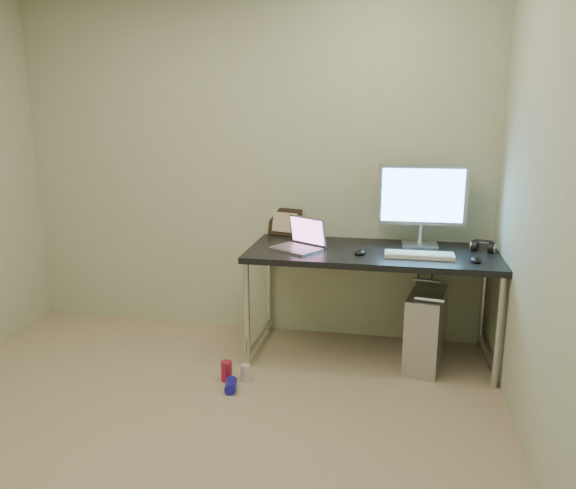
# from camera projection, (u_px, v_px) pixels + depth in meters

# --- Properties ---
(floor) EXTENTS (3.50, 3.50, 0.00)m
(floor) POSITION_uv_depth(u_px,v_px,m) (161.00, 458.00, 2.74)
(floor) COLOR tan
(floor) RESTS_ON ground
(wall_back) EXTENTS (3.50, 0.02, 2.50)m
(wall_back) POSITION_uv_depth(u_px,v_px,m) (249.00, 167.00, 4.12)
(wall_back) COLOR beige
(wall_back) RESTS_ON ground
(desk) EXTENTS (1.64, 0.72, 0.75)m
(desk) POSITION_uv_depth(u_px,v_px,m) (372.00, 262.00, 3.74)
(desk) COLOR black
(desk) RESTS_ON ground
(tower_computer) EXTENTS (0.30, 0.51, 0.54)m
(tower_computer) POSITION_uv_depth(u_px,v_px,m) (426.00, 329.00, 3.70)
(tower_computer) COLOR #ADADB2
(tower_computer) RESTS_ON ground
(cable_a) EXTENTS (0.01, 0.16, 0.69)m
(cable_a) POSITION_uv_depth(u_px,v_px,m) (417.00, 289.00, 4.03)
(cable_a) COLOR black
(cable_a) RESTS_ON ground
(cable_b) EXTENTS (0.02, 0.11, 0.71)m
(cable_b) POSITION_uv_depth(u_px,v_px,m) (430.00, 294.00, 4.00)
(cable_b) COLOR black
(cable_b) RESTS_ON ground
(can_red) EXTENTS (0.09, 0.09, 0.13)m
(can_red) POSITION_uv_depth(u_px,v_px,m) (226.00, 371.00, 3.52)
(can_red) COLOR #A81938
(can_red) RESTS_ON ground
(can_white) EXTENTS (0.07, 0.07, 0.11)m
(can_white) POSITION_uv_depth(u_px,v_px,m) (245.00, 373.00, 3.51)
(can_white) COLOR silver
(can_white) RESTS_ON ground
(can_blue) EXTENTS (0.10, 0.14, 0.07)m
(can_blue) POSITION_uv_depth(u_px,v_px,m) (231.00, 385.00, 3.39)
(can_blue) COLOR #1C19B2
(can_blue) RESTS_ON ground
(laptop) EXTENTS (0.39, 0.37, 0.21)m
(laptop) POSITION_uv_depth(u_px,v_px,m) (300.00, 242.00, 3.75)
(laptop) COLOR silver
(laptop) RESTS_ON desk
(monitor) EXTENTS (0.59, 0.18, 0.55)m
(monitor) POSITION_uv_depth(u_px,v_px,m) (422.00, 199.00, 3.77)
(monitor) COLOR silver
(monitor) RESTS_ON desk
(keyboard) EXTENTS (0.43, 0.14, 0.03)m
(keyboard) POSITION_uv_depth(u_px,v_px,m) (419.00, 255.00, 3.55)
(keyboard) COLOR white
(keyboard) RESTS_ON desk
(mouse_right) EXTENTS (0.07, 0.11, 0.04)m
(mouse_right) POSITION_uv_depth(u_px,v_px,m) (476.00, 259.00, 3.44)
(mouse_right) COLOR black
(mouse_right) RESTS_ON desk
(mouse_left) EXTENTS (0.09, 0.12, 0.04)m
(mouse_left) POSITION_uv_depth(u_px,v_px,m) (360.00, 251.00, 3.62)
(mouse_left) COLOR black
(mouse_left) RESTS_ON desk
(headphones) EXTENTS (0.17, 0.10, 0.10)m
(headphones) POSITION_uv_depth(u_px,v_px,m) (483.00, 248.00, 3.69)
(headphones) COLOR black
(headphones) RESTS_ON desk
(picture_frame) EXTENTS (0.27, 0.14, 0.21)m
(picture_frame) POSITION_uv_depth(u_px,v_px,m) (285.00, 222.00, 4.14)
(picture_frame) COLOR black
(picture_frame) RESTS_ON desk
(webcam) EXTENTS (0.04, 0.03, 0.12)m
(webcam) POSITION_uv_depth(u_px,v_px,m) (312.00, 228.00, 4.01)
(webcam) COLOR silver
(webcam) RESTS_ON desk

